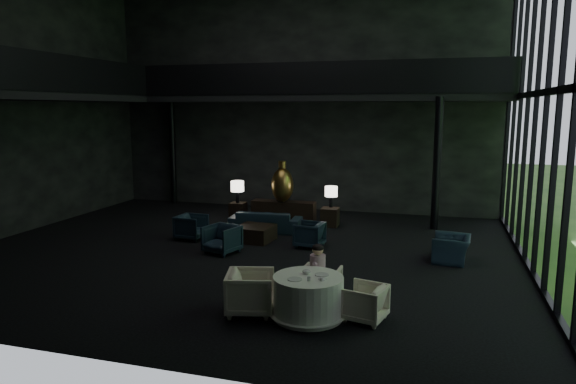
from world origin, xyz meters
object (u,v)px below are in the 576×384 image
(dining_chair_west, at_px, (250,288))
(window_armchair, at_px, (452,246))
(lounge_armchair_west, at_px, (191,226))
(table_lamp_left, at_px, (237,187))
(side_table_right, at_px, (330,217))
(lounge_armchair_south, at_px, (222,237))
(dining_chair_east, at_px, (365,303))
(bronze_urn, at_px, (282,185))
(coffee_table, at_px, (255,233))
(table_lamp_right, at_px, (331,192))
(side_table_left, at_px, (238,210))
(dining_table, at_px, (308,299))
(dining_chair_north, at_px, (320,283))
(console, at_px, (284,211))
(lounge_armchair_east, at_px, (309,234))
(child, at_px, (318,260))
(sofa, at_px, (266,217))

(dining_chair_west, bearing_deg, window_armchair, -54.24)
(window_armchair, bearing_deg, lounge_armchair_west, -87.05)
(table_lamp_left, xyz_separation_m, side_table_right, (3.20, -0.25, -0.77))
(lounge_armchair_south, distance_m, dining_chair_east, 5.19)
(bronze_urn, height_order, coffee_table, bronze_urn)
(table_lamp_right, xyz_separation_m, dining_chair_west, (0.01, -7.33, -0.59))
(side_table_left, relative_size, dining_table, 0.38)
(table_lamp_left, bearing_deg, dining_chair_north, -56.60)
(console, distance_m, dining_chair_north, 7.07)
(console, xyz_separation_m, dining_table, (2.66, -7.36, -0.01))
(console, height_order, table_lamp_left, table_lamp_left)
(table_lamp_right, relative_size, dining_chair_north, 0.95)
(console, xyz_separation_m, coffee_table, (-0.05, -2.62, -0.12))
(table_lamp_left, distance_m, side_table_right, 3.30)
(lounge_armchair_east, height_order, child, child)
(table_lamp_left, xyz_separation_m, dining_chair_east, (5.24, -7.19, -0.74))
(console, height_order, dining_chair_west, dining_chair_west)
(child, bearing_deg, table_lamp_right, -80.85)
(side_table_right, height_order, lounge_armchair_south, lounge_armchair_south)
(sofa, bearing_deg, child, 114.63)
(dining_chair_east, bearing_deg, console, -139.77)
(table_lamp_left, xyz_separation_m, lounge_armchair_east, (3.16, -2.80, -0.71))
(lounge_armchair_west, relative_size, lounge_armchair_south, 0.93)
(table_lamp_right, distance_m, window_armchair, 4.73)
(lounge_armchair_south, xyz_separation_m, window_armchair, (5.62, 0.86, -0.02))
(table_lamp_left, height_order, dining_chair_west, table_lamp_left)
(side_table_left, relative_size, table_lamp_right, 0.81)
(lounge_armchair_west, xyz_separation_m, dining_chair_north, (4.53, -3.59, -0.03))
(sofa, distance_m, dining_chair_east, 6.86)
(lounge_armchair_south, distance_m, dining_chair_north, 4.04)
(console, height_order, dining_chair_east, console)
(table_lamp_left, distance_m, table_lamp_right, 3.20)
(console, height_order, child, child)
(lounge_armchair_south, bearing_deg, coffee_table, 90.59)
(lounge_armchair_south, bearing_deg, bronze_urn, 100.22)
(window_armchair, relative_size, dining_chair_east, 1.38)
(side_table_left, distance_m, dining_chair_north, 7.83)
(lounge_armchair_west, bearing_deg, bronze_urn, -29.56)
(child, bearing_deg, window_armchair, -127.89)
(lounge_armchair_west, relative_size, coffee_table, 0.79)
(table_lamp_left, distance_m, sofa, 2.16)
(bronze_urn, relative_size, dining_table, 0.94)
(side_table_left, height_order, dining_table, dining_table)
(sofa, bearing_deg, table_lamp_left, -48.76)
(table_lamp_left, height_order, table_lamp_right, table_lamp_left)
(side_table_right, xyz_separation_m, dining_chair_north, (1.10, -6.27, 0.06))
(dining_table, bearing_deg, dining_chair_north, 87.31)
(sofa, relative_size, window_armchair, 2.48)
(console, relative_size, lounge_armchair_south, 2.58)
(console, height_order, dining_chair_north, dining_chair_north)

